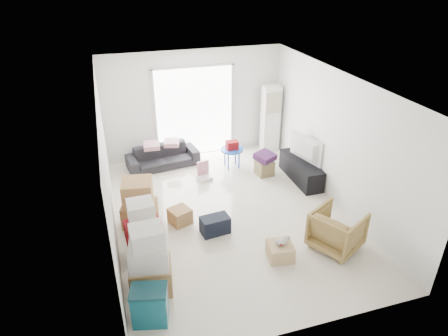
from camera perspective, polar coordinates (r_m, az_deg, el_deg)
name	(u,v)px	position (r m, az deg, el deg)	size (l,w,h in m)	color
room_shell	(231,154)	(7.46, 0.99, 2.07)	(4.98, 6.48, 3.18)	beige
sliding_door	(194,108)	(10.16, -4.24, 8.48)	(2.10, 0.04, 2.33)	white
ac_tower	(271,119)	(10.57, 6.66, 7.02)	(0.45, 0.30, 1.75)	white
tv_console	(301,170)	(9.41, 10.92, -0.28)	(0.44, 1.46, 0.49)	black
television	(302,158)	(9.27, 11.09, 1.41)	(1.01, 0.58, 0.13)	black
sofa	(163,154)	(9.92, -8.77, 2.06)	(1.74, 0.51, 0.68)	#232428
pillow_left	(151,140)	(9.71, -10.39, 3.94)	(0.37, 0.29, 0.12)	#CC959D
pillow_right	(171,137)	(9.79, -7.54, 4.41)	(0.38, 0.30, 0.13)	#CC959D
armchair	(337,228)	(7.32, 15.88, -8.27)	(0.79, 0.74, 0.81)	#9F7B46
storage_bins	(150,305)	(5.97, -10.54, -18.72)	(0.58, 0.46, 0.59)	#11596A
box_stack_a	(150,263)	(6.28, -10.57, -13.14)	(0.70, 0.61, 1.15)	#A07A48
box_stack_b	(144,234)	(6.92, -11.42, -9.21)	(0.62, 0.56, 1.11)	#A07A48
box_stack_c	(139,203)	(7.77, -12.08, -4.97)	(0.76, 0.68, 0.95)	#A07A48
loose_box	(180,216)	(7.84, -6.30, -6.83)	(0.37, 0.37, 0.31)	#A07A48
duffel_bag	(215,225)	(7.53, -1.29, -8.13)	(0.53, 0.32, 0.34)	black
ottoman	(264,167)	(9.52, 5.80, 0.07)	(0.37, 0.37, 0.37)	#8F7A53
blanket	(265,158)	(9.40, 5.87, 1.45)	(0.41, 0.41, 0.14)	#482154
kids_table	(232,148)	(9.71, 1.15, 2.81)	(0.56, 0.56, 0.68)	blue
toy_walker	(204,174)	(9.32, -2.89, -0.91)	(0.37, 0.35, 0.42)	silver
wood_crate	(280,251)	(7.05, 8.02, -11.66)	(0.42, 0.42, 0.28)	tan
plush_bunny	(282,241)	(6.93, 8.35, -10.25)	(0.28, 0.17, 0.14)	#B2ADA8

